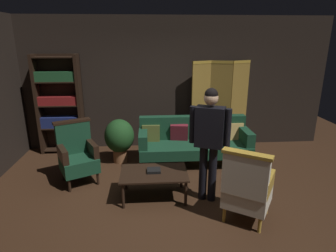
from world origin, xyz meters
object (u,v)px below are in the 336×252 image
standing_figure (209,135)px  book_black_cloth (154,170)px  folding_screen (220,103)px  velvet_couch (194,140)px  potted_plant (119,138)px  bookshelf (60,103)px  coffee_table (154,175)px  armchair_wing_left (77,154)px  armchair_gilt_accent (247,187)px

standing_figure → book_black_cloth: bearing=170.9°
folding_screen → standing_figure: bearing=-107.7°
velvet_couch → book_black_cloth: size_ratio=10.50×
potted_plant → book_black_cloth: size_ratio=4.28×
bookshelf → coffee_table: 2.85m
armchair_wing_left → standing_figure: bearing=-19.4°
folding_screen → coffee_table: folding_screen is taller
bookshelf → armchair_gilt_accent: bearing=-40.9°
armchair_gilt_accent → standing_figure: standing_figure is taller
velvet_couch → standing_figure: bearing=-90.5°
folding_screen → velvet_couch: bearing=-130.3°
potted_plant → bookshelf: bearing=152.9°
standing_figure → book_black_cloth: (-0.80, 0.13, -0.58)m
potted_plant → book_black_cloth: potted_plant is taller
folding_screen → armchair_gilt_accent: 2.81m
bookshelf → book_black_cloth: (1.89, -1.99, -0.62)m
potted_plant → coffee_table: bearing=-65.0°
bookshelf → armchair_wing_left: 1.63m
velvet_couch → coffee_table: (-0.81, -1.27, -0.08)m
folding_screen → potted_plant: folding_screen is taller
bookshelf → velvet_couch: bearing=-15.3°
velvet_couch → coffee_table: velvet_couch is taller
folding_screen → coffee_table: (-1.50, -2.09, -0.61)m
coffee_table → armchair_gilt_accent: 1.37m
coffee_table → armchair_wing_left: bearing=154.0°
armchair_gilt_accent → armchair_wing_left: (-2.46, 1.28, 0.00)m
coffee_table → potted_plant: potted_plant is taller
velvet_couch → armchair_gilt_accent: size_ratio=2.04×
armchair_wing_left → potted_plant: (0.63, 0.75, 0.01)m
velvet_couch → standing_figure: size_ratio=1.25×
velvet_couch → coffee_table: 1.51m
coffee_table → potted_plant: 1.52m
folding_screen → book_black_cloth: 2.61m
bookshelf → standing_figure: 3.42m
armchair_wing_left → book_black_cloth: size_ratio=5.15×
velvet_couch → armchair_gilt_accent: (0.39, -1.94, 0.03)m
armchair_gilt_accent → standing_figure: (-0.40, 0.55, 0.54)m
folding_screen → book_black_cloth: size_ratio=9.41×
standing_figure → velvet_couch: bearing=89.5°
bookshelf → armchair_gilt_accent: 4.13m
folding_screen → potted_plant: size_ratio=2.20×
bookshelf → book_black_cloth: 2.82m
velvet_couch → book_black_cloth: 1.49m
armchair_wing_left → potted_plant: armchair_wing_left is taller
velvet_couch → armchair_gilt_accent: bearing=-78.7°
armchair_gilt_accent → book_black_cloth: size_ratio=5.15×
armchair_wing_left → book_black_cloth: (1.27, -0.60, -0.05)m
coffee_table → armchair_gilt_accent: armchair_gilt_accent is taller
coffee_table → potted_plant: size_ratio=1.16×
coffee_table → folding_screen: bearing=54.4°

